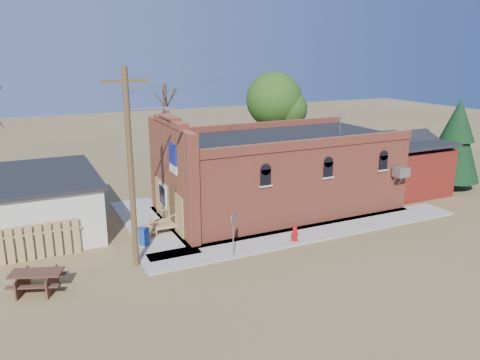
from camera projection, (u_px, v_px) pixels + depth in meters
name	position (u px, v px, depth m)	size (l,w,h in m)	color
ground	(300.00, 244.00, 24.14)	(120.00, 120.00, 0.00)	brown
sidewalk_south	(314.00, 233.00, 25.54)	(19.00, 2.20, 0.08)	#9E9991
sidewalk_west	(150.00, 225.00, 26.73)	(2.60, 10.00, 0.08)	#9E9991
brick_bar	(276.00, 173.00, 28.99)	(16.40, 7.97, 6.30)	#B85038
red_shed	(396.00, 159.00, 33.12)	(5.40, 6.40, 4.30)	#5A160F
wood_fence	(25.00, 244.00, 21.89)	(5.20, 0.10, 1.80)	tan
utility_pole	(132.00, 165.00, 20.54)	(3.12, 0.26, 9.00)	#503720
tree_bare_near	(165.00, 106.00, 32.64)	(2.80, 2.80, 7.65)	#4B352B
tree_leafy	(274.00, 100.00, 36.82)	(4.40, 4.40, 8.15)	#4B352B
evergreen_tree	(457.00, 138.00, 33.10)	(3.60, 3.60, 6.50)	#4B352B
fire_hydrant	(295.00, 234.00, 24.26)	(0.44, 0.41, 0.79)	#BD0A0B
stop_sign	(233.00, 223.00, 22.10)	(0.44, 0.48, 2.21)	#939297
trash_barrel	(144.00, 236.00, 23.80)	(0.55, 0.55, 0.85)	navy
picnic_table	(37.00, 279.00, 19.24)	(2.47, 2.16, 0.86)	#4C2A1E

